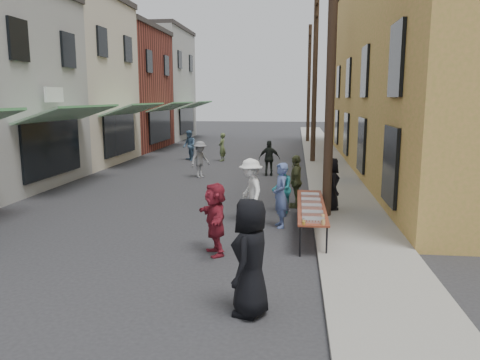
% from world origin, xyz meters
% --- Properties ---
extents(ground, '(120.00, 120.00, 0.00)m').
position_xyz_m(ground, '(0.00, 0.00, 0.00)').
color(ground, '#28282B').
rests_on(ground, ground).
extents(sidewalk, '(2.20, 60.00, 0.10)m').
position_xyz_m(sidewalk, '(5.00, 15.00, 0.05)').
color(sidewalk, gray).
rests_on(sidewalk, ground).
extents(storefront_row, '(8.00, 37.00, 9.00)m').
position_xyz_m(storefront_row, '(-10.00, 14.96, 4.12)').
color(storefront_row, maroon).
rests_on(storefront_row, ground).
extents(building_ochre, '(10.00, 28.00, 10.00)m').
position_xyz_m(building_ochre, '(11.10, 14.00, 5.00)').
color(building_ochre, '#A7933B').
rests_on(building_ochre, ground).
extents(utility_pole_near, '(0.26, 0.26, 9.00)m').
position_xyz_m(utility_pole_near, '(4.30, 3.00, 4.50)').
color(utility_pole_near, '#2D2116').
rests_on(utility_pole_near, ground).
extents(utility_pole_mid, '(0.26, 0.26, 9.00)m').
position_xyz_m(utility_pole_mid, '(4.30, 15.00, 4.50)').
color(utility_pole_mid, '#2D2116').
rests_on(utility_pole_mid, ground).
extents(utility_pole_far, '(0.26, 0.26, 9.00)m').
position_xyz_m(utility_pole_far, '(4.30, 27.00, 4.50)').
color(utility_pole_far, '#2D2116').
rests_on(utility_pole_far, ground).
extents(serving_table, '(0.70, 4.00, 0.75)m').
position_xyz_m(serving_table, '(3.80, 1.41, 0.71)').
color(serving_table, brown).
rests_on(serving_table, ground).
extents(catering_tray_sausage, '(0.50, 0.33, 0.08)m').
position_xyz_m(catering_tray_sausage, '(3.80, -0.24, 0.79)').
color(catering_tray_sausage, maroon).
rests_on(catering_tray_sausage, serving_table).
extents(catering_tray_foil_b, '(0.50, 0.33, 0.08)m').
position_xyz_m(catering_tray_foil_b, '(3.80, 0.41, 0.79)').
color(catering_tray_foil_b, '#B2B2B7').
rests_on(catering_tray_foil_b, serving_table).
extents(catering_tray_buns, '(0.50, 0.33, 0.08)m').
position_xyz_m(catering_tray_buns, '(3.80, 1.11, 0.79)').
color(catering_tray_buns, tan).
rests_on(catering_tray_buns, serving_table).
extents(catering_tray_foil_d, '(0.50, 0.33, 0.08)m').
position_xyz_m(catering_tray_foil_d, '(3.80, 1.81, 0.79)').
color(catering_tray_foil_d, '#B2B2B7').
rests_on(catering_tray_foil_d, serving_table).
extents(catering_tray_buns_end, '(0.50, 0.33, 0.08)m').
position_xyz_m(catering_tray_buns_end, '(3.80, 2.51, 0.79)').
color(catering_tray_buns_end, tan).
rests_on(catering_tray_buns_end, serving_table).
extents(condiment_jar_a, '(0.07, 0.07, 0.08)m').
position_xyz_m(condiment_jar_a, '(3.58, -0.54, 0.79)').
color(condiment_jar_a, '#A57F26').
rests_on(condiment_jar_a, serving_table).
extents(condiment_jar_b, '(0.07, 0.07, 0.08)m').
position_xyz_m(condiment_jar_b, '(3.58, -0.44, 0.79)').
color(condiment_jar_b, '#A57F26').
rests_on(condiment_jar_b, serving_table).
extents(condiment_jar_c, '(0.07, 0.07, 0.08)m').
position_xyz_m(condiment_jar_c, '(3.58, -0.34, 0.79)').
color(condiment_jar_c, '#A57F26').
rests_on(condiment_jar_c, serving_table).
extents(cup_stack, '(0.08, 0.08, 0.12)m').
position_xyz_m(cup_stack, '(4.00, -0.49, 0.81)').
color(cup_stack, tan).
rests_on(cup_stack, serving_table).
extents(guest_front_a, '(0.81, 1.06, 1.92)m').
position_xyz_m(guest_front_a, '(2.69, -3.37, 0.96)').
color(guest_front_a, black).
rests_on(guest_front_a, ground).
extents(guest_front_b, '(0.59, 0.74, 1.77)m').
position_xyz_m(guest_front_b, '(2.99, 1.91, 0.88)').
color(guest_front_b, '#51649C').
rests_on(guest_front_b, ground).
extents(guest_front_c, '(0.65, 0.80, 1.55)m').
position_xyz_m(guest_front_c, '(2.98, 3.46, 0.77)').
color(guest_front_c, teal).
rests_on(guest_front_c, ground).
extents(guest_front_d, '(1.07, 1.35, 1.82)m').
position_xyz_m(guest_front_d, '(2.15, 2.27, 0.91)').
color(guest_front_d, white).
rests_on(guest_front_d, ground).
extents(guest_front_e, '(0.46, 1.01, 1.70)m').
position_xyz_m(guest_front_e, '(3.40, 4.33, 0.85)').
color(guest_front_e, '#555C35').
rests_on(guest_front_e, ground).
extents(guest_queue_back, '(1.02, 1.59, 1.64)m').
position_xyz_m(guest_queue_back, '(1.62, -0.52, 0.82)').
color(guest_queue_back, maroon).
rests_on(guest_queue_back, ground).
extents(server, '(0.67, 0.87, 1.59)m').
position_xyz_m(server, '(4.47, 3.77, 0.89)').
color(server, black).
rests_on(server, sidewalk).
extents(passerby_left, '(1.09, 1.19, 1.61)m').
position_xyz_m(passerby_left, '(-0.80, 9.59, 0.80)').
color(passerby_left, slate).
rests_on(passerby_left, ground).
extents(passerby_mid, '(0.96, 0.46, 1.60)m').
position_xyz_m(passerby_mid, '(2.21, 10.39, 0.80)').
color(passerby_mid, black).
rests_on(passerby_mid, ground).
extents(passerby_right, '(0.47, 0.63, 1.57)m').
position_xyz_m(passerby_right, '(-0.69, 15.08, 0.78)').
color(passerby_right, '#53653A').
rests_on(passerby_right, ground).
extents(passerby_far, '(0.99, 1.04, 1.70)m').
position_xyz_m(passerby_far, '(-2.56, 15.14, 0.85)').
color(passerby_far, '#476789').
rests_on(passerby_far, ground).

